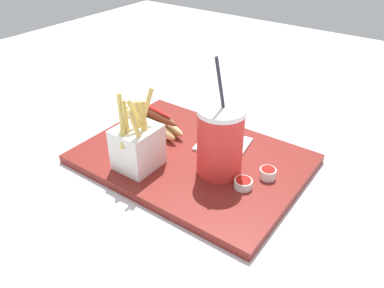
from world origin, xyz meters
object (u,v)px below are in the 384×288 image
Objects in this scene: soda_cup at (220,141)px; napkin_stack at (223,144)px; fries_basket at (138,146)px; ketchup_cup_1 at (268,173)px; hot_dog_1 at (154,121)px; ketchup_cup_2 at (243,183)px.

napkin_stack is at bearing -63.62° from soda_cup.
soda_cup is 0.17m from fries_basket.
soda_cup reaches higher than napkin_stack.
napkin_stack is at bearing -20.32° from ketchup_cup_1.
soda_cup is 1.46× the size of fries_basket.
ketchup_cup_1 is (-0.09, -0.04, -0.06)m from soda_cup.
ketchup_cup_2 is (-0.29, 0.07, -0.01)m from hot_dog_1.
ketchup_cup_2 is 0.33× the size of napkin_stack.
soda_cup is 7.43× the size of ketchup_cup_1.
ketchup_cup_2 is at bearing 65.76° from ketchup_cup_1.
soda_cup is at bearing -14.70° from ketchup_cup_2.
ketchup_cup_1 is 0.31× the size of napkin_stack.
soda_cup is 0.24m from hot_dog_1.
ketchup_cup_1 reaches higher than napkin_stack.
ketchup_cup_1 is at bearing -114.24° from ketchup_cup_2.
ketchup_cup_2 is (0.03, 0.06, -0.00)m from ketchup_cup_1.
ketchup_cup_1 is at bearing -153.39° from fries_basket.
ketchup_cup_2 is 0.16m from napkin_stack.
fries_basket is at bearing 58.72° from napkin_stack.
fries_basket reaches higher than ketchup_cup_1.
napkin_stack is (0.11, -0.11, -0.01)m from ketchup_cup_2.
soda_cup reaches higher than ketchup_cup_1.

